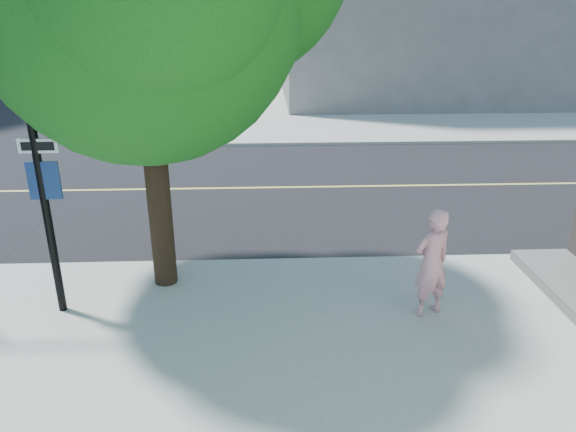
{
  "coord_description": "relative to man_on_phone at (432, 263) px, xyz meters",
  "views": [
    {
      "loc": [
        3.93,
        -8.95,
        4.44
      ],
      "look_at": [
        4.29,
        -0.88,
        1.3
      ],
      "focal_mm": 33.68,
      "sensor_mm": 36.0,
      "label": 1
    }
  ],
  "objects": [
    {
      "name": "man_on_phone",
      "position": [
        0.0,
        0.0,
        0.0
      ],
      "size": [
        0.72,
        0.61,
        1.67
      ],
      "primitive_type": "imported",
      "rotation": [
        0.0,
        0.0,
        3.54
      ],
      "color": "pink",
      "rests_on": "sidewalk_se"
    },
    {
      "name": "road_ew",
      "position": [
        -6.34,
        6.47,
        -0.95
      ],
      "size": [
        140.0,
        9.0,
        0.01
      ],
      "primitive_type": "cube",
      "color": "black",
      "rests_on": "ground"
    },
    {
      "name": "ground",
      "position": [
        -6.34,
        1.97,
        -0.96
      ],
      "size": [
        140.0,
        140.0,
        0.0
      ],
      "primitive_type": "plane",
      "color": "black",
      "rests_on": "ground"
    },
    {
      "name": "sidewalk_ne",
      "position": [
        7.16,
        23.47,
        -0.9
      ],
      "size": [
        29.0,
        25.0,
        0.12
      ],
      "primitive_type": "cube",
      "color": "#A7A79D",
      "rests_on": "ground"
    }
  ]
}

